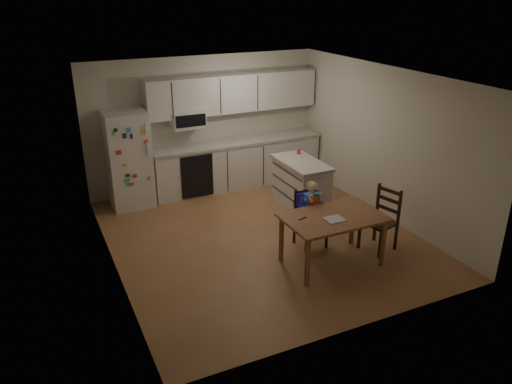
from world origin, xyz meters
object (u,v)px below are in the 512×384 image
object	(u,v)px
chair_booster	(310,207)
red_cup	(299,151)
refrigerator	(128,159)
kitchen_island	(301,185)
chair_side	(384,215)
dining_table	(333,223)

from	to	relation	value
chair_booster	red_cup	bearing A→B (deg)	65.20
refrigerator	kitchen_island	size ratio (longest dim) A/B	1.44
refrigerator	chair_side	xyz separation A→B (m)	(3.04, -3.21, -0.31)
chair_side	refrigerator	bearing A→B (deg)	-151.53
kitchen_island	chair_side	world-z (taller)	chair_side
red_cup	dining_table	xyz separation A→B (m)	(-0.71, -2.22, -0.28)
refrigerator	dining_table	world-z (taller)	refrigerator
red_cup	chair_side	distance (m)	2.19
chair_booster	dining_table	bearing A→B (deg)	-90.71
kitchen_island	red_cup	xyz separation A→B (m)	(0.16, 0.37, 0.48)
red_cup	chair_booster	bearing A→B (deg)	-114.04
red_cup	kitchen_island	bearing A→B (deg)	-112.68
dining_table	red_cup	bearing A→B (deg)	72.14
chair_booster	refrigerator	bearing A→B (deg)	127.37
red_cup	dining_table	world-z (taller)	red_cup
kitchen_island	red_cup	world-z (taller)	red_cup
chair_booster	chair_side	world-z (taller)	chair_booster
kitchen_island	dining_table	size ratio (longest dim) A/B	0.86
kitchen_island	red_cup	distance (m)	0.63
refrigerator	chair_booster	size ratio (longest dim) A/B	1.64
kitchen_island	chair_side	distance (m)	1.81
kitchen_island	chair_booster	xyz separation A→B (m)	(-0.56, -1.23, 0.19)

